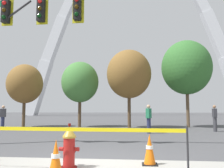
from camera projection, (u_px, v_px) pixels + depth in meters
The scene contains 14 objects.
ground_plane at pixel (98, 161), 6.22m from camera, with size 240.00×240.00×0.00m, color #474749.
fire_hydrant at pixel (69, 147), 5.49m from camera, with size 0.46×0.48×0.99m.
caution_tape_barrier at pixel (44, 139), 5.27m from camera, with size 5.99×0.33×0.96m.
traffic_cone_by_hydrant at pixel (150, 150), 5.80m from camera, with size 0.36×0.36×0.73m.
traffic_cone_mid_sidewalk at pixel (56, 159), 4.70m from camera, with size 0.36×0.36×0.73m.
traffic_signal_gantry at pixel (14, 31), 9.26m from camera, with size 6.42×0.44×6.00m.
monument_arch at pixel (132, 29), 58.54m from camera, with size 52.06×2.63×46.70m.
tree_far_left at pixel (25, 84), 19.20m from camera, with size 2.78×2.78×4.87m.
tree_left_mid at pixel (80, 82), 19.17m from camera, with size 2.89×2.89×5.07m.
tree_center_left at pixel (129, 74), 18.38m from camera, with size 3.32×3.32×5.81m.
tree_center_right at pixel (186, 68), 18.88m from camera, with size 3.80×3.80×6.65m.
pedestrian_walking_left at pixel (149, 119), 13.66m from camera, with size 0.34×0.39×1.59m.
pedestrian_standing_center at pixel (215, 118), 14.79m from camera, with size 0.22×0.35×1.59m.
pedestrian_walking_right at pixel (3, 117), 15.76m from camera, with size 0.38×0.28×1.59m.
Camera 1 is at (1.03, -6.32, 1.29)m, focal length 39.35 mm.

